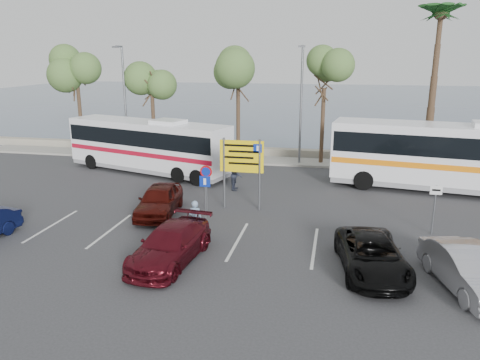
% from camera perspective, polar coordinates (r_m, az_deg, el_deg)
% --- Properties ---
extents(ground, '(120.00, 120.00, 0.00)m').
position_cam_1_polar(ground, '(21.08, -4.26, -6.01)').
color(ground, '#303033').
rests_on(ground, ground).
extents(kerb_strip, '(44.00, 2.40, 0.15)m').
position_cam_1_polar(kerb_strip, '(34.16, 2.24, 2.42)').
color(kerb_strip, gray).
rests_on(kerb_strip, ground).
extents(seawall, '(48.00, 0.80, 0.60)m').
position_cam_1_polar(seawall, '(36.04, 2.78, 3.46)').
color(seawall, gray).
rests_on(seawall, ground).
extents(sea, '(140.00, 140.00, 0.00)m').
position_cam_1_polar(sea, '(79.42, 7.95, 9.52)').
color(sea, '#44596E').
rests_on(sea, ground).
extents(tree_far_left, '(3.20, 3.20, 7.60)m').
position_cam_1_polar(tree_far_left, '(38.26, -19.32, 12.43)').
color(tree_far_left, '#382619').
rests_on(tree_far_left, kerb_strip).
extents(tree_left, '(3.20, 3.20, 7.20)m').
position_cam_1_polar(tree_left, '(35.58, -10.77, 12.33)').
color(tree_left, '#382619').
rests_on(tree_left, kerb_strip).
extents(tree_mid, '(3.20, 3.20, 8.00)m').
position_cam_1_polar(tree_mid, '(33.62, -0.23, 13.55)').
color(tree_mid, '#382619').
rests_on(tree_mid, kerb_strip).
extents(tree_right, '(3.20, 3.20, 7.40)m').
position_cam_1_polar(tree_right, '(32.90, 10.29, 12.43)').
color(tree_right, '#382619').
rests_on(tree_right, kerb_strip).
extents(palm_tree, '(4.80, 4.80, 11.20)m').
position_cam_1_polar(palm_tree, '(33.46, 23.28, 17.88)').
color(palm_tree, '#382619').
rests_on(palm_tree, kerb_strip).
extents(street_lamp_left, '(0.45, 1.15, 8.01)m').
position_cam_1_polar(street_lamp_left, '(36.05, -13.93, 9.95)').
color(street_lamp_left, slate).
rests_on(street_lamp_left, kerb_strip).
extents(street_lamp_right, '(0.45, 1.15, 8.01)m').
position_cam_1_polar(street_lamp_right, '(32.62, 7.45, 9.76)').
color(street_lamp_right, slate).
rests_on(street_lamp_right, kerb_strip).
extents(direction_sign, '(2.20, 0.12, 3.60)m').
position_cam_1_polar(direction_sign, '(23.11, 0.21, 2.23)').
color(direction_sign, slate).
rests_on(direction_sign, ground).
extents(sign_no_stop, '(0.60, 0.08, 2.35)m').
position_cam_1_polar(sign_no_stop, '(22.92, -4.13, -0.11)').
color(sign_no_stop, slate).
rests_on(sign_no_stop, ground).
extents(sign_parking, '(0.50, 0.07, 2.25)m').
position_cam_1_polar(sign_parking, '(21.37, -4.26, -1.54)').
color(sign_parking, slate).
rests_on(sign_parking, ground).
extents(sign_taxi, '(0.50, 0.07, 2.20)m').
position_cam_1_polar(sign_taxi, '(21.68, 22.65, -2.60)').
color(sign_taxi, slate).
rests_on(sign_taxi, ground).
extents(lane_markings, '(12.02, 4.20, 0.01)m').
position_cam_1_polar(lane_markings, '(20.53, -8.12, -6.71)').
color(lane_markings, silver).
rests_on(lane_markings, ground).
extents(coach_bus_left, '(11.76, 5.79, 3.60)m').
position_cam_1_polar(coach_bus_left, '(31.15, -11.14, 3.90)').
color(coach_bus_left, white).
rests_on(coach_bus_left, ground).
extents(coach_bus_right, '(13.29, 4.67, 4.06)m').
position_cam_1_polar(coach_bus_right, '(28.69, 24.36, 2.31)').
color(coach_bus_right, white).
rests_on(coach_bus_right, ground).
extents(car_maroon, '(2.39, 4.86, 1.36)m').
position_cam_1_polar(car_maroon, '(17.85, -8.49, -7.82)').
color(car_maroon, '#4F0D16').
rests_on(car_maroon, ground).
extents(car_red, '(2.24, 4.48, 1.47)m').
position_cam_1_polar(car_red, '(23.03, -9.82, -2.41)').
color(car_red, '#400D09').
rests_on(car_red, ground).
extents(suv_black, '(2.79, 4.93, 1.30)m').
position_cam_1_polar(suv_black, '(17.53, 15.78, -8.80)').
color(suv_black, black).
rests_on(suv_black, ground).
extents(car_silver_b, '(2.60, 4.60, 1.43)m').
position_cam_1_polar(car_silver_b, '(17.40, 25.96, -9.76)').
color(car_silver_b, '#98989D').
rests_on(car_silver_b, ground).
extents(pedestrian_near, '(0.65, 0.48, 1.62)m').
position_cam_1_polar(pedestrian_near, '(20.02, -5.50, -4.72)').
color(pedestrian_near, '#7D98B6').
rests_on(pedestrian_near, ground).
extents(pedestrian_far, '(0.74, 0.91, 1.78)m').
position_cam_1_polar(pedestrian_far, '(26.81, -0.46, 0.67)').
color(pedestrian_far, '#2F3547').
rests_on(pedestrian_far, ground).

